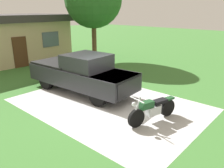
{
  "coord_description": "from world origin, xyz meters",
  "views": [
    {
      "loc": [
        -6.61,
        -6.07,
        3.88
      ],
      "look_at": [
        0.14,
        -0.09,
        0.9
      ],
      "focal_mm": 36.41,
      "sensor_mm": 36.0,
      "label": 1
    }
  ],
  "objects": [
    {
      "name": "ground_plane",
      "position": [
        0.0,
        0.0,
        0.0
      ],
      "size": [
        80.0,
        80.0,
        0.0
      ],
      "primitive_type": "plane",
      "color": "#3D7531"
    },
    {
      "name": "driveway_pad",
      "position": [
        0.0,
        0.0,
        0.0
      ],
      "size": [
        5.47,
        7.79,
        0.01
      ],
      "primitive_type": "cube",
      "color": "silver",
      "rests_on": "ground"
    },
    {
      "name": "neighbor_house",
      "position": [
        0.86,
        11.54,
        1.79
      ],
      "size": [
        9.6,
        5.6,
        3.5
      ],
      "color": "tan",
      "rests_on": "ground"
    },
    {
      "name": "motorcycle",
      "position": [
        -0.08,
        -2.23,
        0.47
      ],
      "size": [
        2.17,
        0.87,
        1.09
      ],
      "color": "black",
      "rests_on": "ground"
    },
    {
      "name": "pickup_truck",
      "position": [
        0.33,
        2.11,
        0.95
      ],
      "size": [
        2.35,
        5.74,
        1.9
      ],
      "color": "black",
      "rests_on": "ground"
    }
  ]
}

